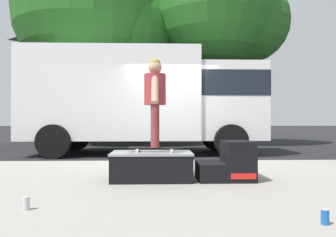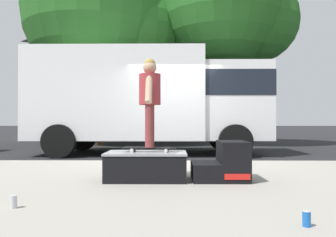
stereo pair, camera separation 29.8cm
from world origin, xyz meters
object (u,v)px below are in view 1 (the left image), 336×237
street_tree_main (221,10)px  kicker_ramp (229,164)px  skate_box (152,165)px  soda_can (325,217)px  skateboard (155,148)px  box_truck (146,97)px  soda_can_b (26,203)px  street_tree_neighbour (97,18)px  skater_kid (155,95)px

street_tree_main → kicker_ramp: bearing=-100.3°
skate_box → soda_can: 2.60m
skateboard → street_tree_main: 10.34m
skateboard → street_tree_main: bearing=72.8°
skateboard → box_truck: box_truck is taller
skate_box → soda_can: (1.46, -2.14, -0.15)m
soda_can → box_truck: box_truck is taller
soda_can_b → street_tree_neighbour: street_tree_neighbour is taller
skater_kid → soda_can_b: bearing=-126.9°
street_tree_main → box_truck: bearing=-129.8°
kicker_ramp → skater_kid: size_ratio=0.61×
street_tree_main → skater_kid: bearing=-107.2°
skate_box → skateboard: (0.05, 0.05, 0.25)m
skateboard → skater_kid: 0.79m
skater_kid → kicker_ramp: bearing=-2.4°
soda_can_b → street_tree_main: size_ratio=0.02×
kicker_ramp → skateboard: 1.12m
soda_can → skateboard: bearing=123.0°
soda_can_b → street_tree_main: street_tree_main is taller
skater_kid → street_tree_main: street_tree_main is taller
skate_box → box_truck: size_ratio=0.17×
kicker_ramp → street_tree_neighbour: bearing=111.9°
skateboard → skater_kid: (-0.00, 0.00, 0.79)m
skater_kid → street_tree_main: (2.67, 8.65, 4.22)m
skater_kid → street_tree_neighbour: bearing=105.6°
street_tree_neighbour → skateboard: bearing=-74.4°
kicker_ramp → box_truck: 5.47m
street_tree_main → soda_can: bearing=-96.6°
skate_box → box_truck: box_truck is taller
skateboard → soda_can_b: (-1.23, -1.64, -0.40)m
skate_box → soda_can_b: bearing=-126.6°
skate_box → street_tree_neighbour: (-2.39, 8.80, 4.91)m
skate_box → skater_kid: size_ratio=0.89×
skater_kid → box_truck: box_truck is taller
soda_can_b → skate_box: bearing=53.4°
soda_can_b → box_truck: bearing=82.2°
skater_kid → street_tree_neighbour: (-2.44, 8.75, 3.88)m
street_tree_main → skate_box: bearing=-107.4°
kicker_ramp → street_tree_main: 10.27m
skateboard → street_tree_neighbour: (-2.44, 8.75, 4.67)m
skateboard → soda_can_b: size_ratio=6.31×
soda_can → skater_kid: bearing=123.0°
skateboard → soda_can: size_ratio=6.31×
kicker_ramp → soda_can: size_ratio=6.32×
kicker_ramp → skater_kid: 1.49m
skater_kid → soda_can: bearing=-57.0°
skate_box → kicker_ramp: 1.14m
skate_box → street_tree_neighbour: bearing=105.2°
soda_can_b → street_tree_main: 12.26m
box_truck → soda_can: bearing=-76.6°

